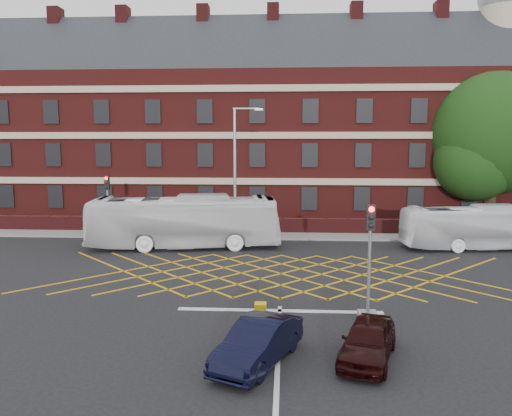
# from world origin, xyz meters

# --- Properties ---
(ground) EXTENTS (120.00, 120.00, 0.00)m
(ground) POSITION_xyz_m (0.00, 0.00, 0.00)
(ground) COLOR black
(ground) RESTS_ON ground
(victorian_building) EXTENTS (51.00, 12.17, 20.40)m
(victorian_building) POSITION_xyz_m (0.25, 22.00, 7.84)
(victorian_building) COLOR #561716
(victorian_building) RESTS_ON ground
(boundary_wall) EXTENTS (56.00, 0.50, 1.10)m
(boundary_wall) POSITION_xyz_m (0.00, 13.00, 0.55)
(boundary_wall) COLOR #481314
(boundary_wall) RESTS_ON ground
(far_pavement) EXTENTS (60.00, 3.00, 0.12)m
(far_pavement) POSITION_xyz_m (0.00, 12.00, 0.06)
(far_pavement) COLOR slate
(far_pavement) RESTS_ON ground
(box_junction_hatching) EXTENTS (8.22, 8.22, 0.02)m
(box_junction_hatching) POSITION_xyz_m (0.00, 2.00, 0.01)
(box_junction_hatching) COLOR #CC990C
(box_junction_hatching) RESTS_ON ground
(stop_line) EXTENTS (8.00, 0.30, 0.02)m
(stop_line) POSITION_xyz_m (0.00, -3.50, 0.01)
(stop_line) COLOR silver
(stop_line) RESTS_ON ground
(centre_line) EXTENTS (0.15, 14.00, 0.02)m
(centre_line) POSITION_xyz_m (0.00, -10.00, 0.01)
(centre_line) COLOR silver
(centre_line) RESTS_ON ground
(bus_left) EXTENTS (12.01, 4.25, 3.27)m
(bus_left) POSITION_xyz_m (-6.05, 7.82, 1.64)
(bus_left) COLOR white
(bus_left) RESTS_ON ground
(bus_right) EXTENTS (9.84, 3.28, 2.69)m
(bus_right) POSITION_xyz_m (12.16, 8.55, 1.35)
(bus_right) COLOR white
(bus_right) RESTS_ON ground
(car_navy) EXTENTS (2.79, 4.12, 1.29)m
(car_navy) POSITION_xyz_m (-0.58, -8.12, 0.64)
(car_navy) COLOR black
(car_navy) RESTS_ON ground
(car_maroon) EXTENTS (2.45, 3.82, 1.21)m
(car_maroon) POSITION_xyz_m (2.71, -7.70, 0.60)
(car_maroon) COLOR black
(car_maroon) RESTS_ON ground
(deciduous_tree) EXTENTS (9.01, 9.01, 11.62)m
(deciduous_tree) POSITION_xyz_m (15.44, 15.93, 6.49)
(deciduous_tree) COLOR black
(deciduous_tree) RESTS_ON ground
(traffic_light_near) EXTENTS (0.70, 0.70, 4.27)m
(traffic_light_near) POSITION_xyz_m (3.31, -4.02, 1.76)
(traffic_light_near) COLOR slate
(traffic_light_near) RESTS_ON ground
(traffic_light_far) EXTENTS (0.70, 0.70, 4.27)m
(traffic_light_far) POSITION_xyz_m (-11.70, 10.19, 1.76)
(traffic_light_far) COLOR slate
(traffic_light_far) RESTS_ON ground
(street_lamp) EXTENTS (2.25, 1.00, 8.60)m
(street_lamp) POSITION_xyz_m (-2.91, 8.73, 2.93)
(street_lamp) COLOR slate
(street_lamp) RESTS_ON ground
(direction_signs) EXTENTS (1.10, 0.16, 2.20)m
(direction_signs) POSITION_xyz_m (-12.72, 11.11, 1.38)
(direction_signs) COLOR gray
(direction_signs) RESTS_ON ground
(utility_cabinet) EXTENTS (0.41, 0.41, 0.92)m
(utility_cabinet) POSITION_xyz_m (-0.66, -5.36, 0.46)
(utility_cabinet) COLOR gold
(utility_cabinet) RESTS_ON ground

